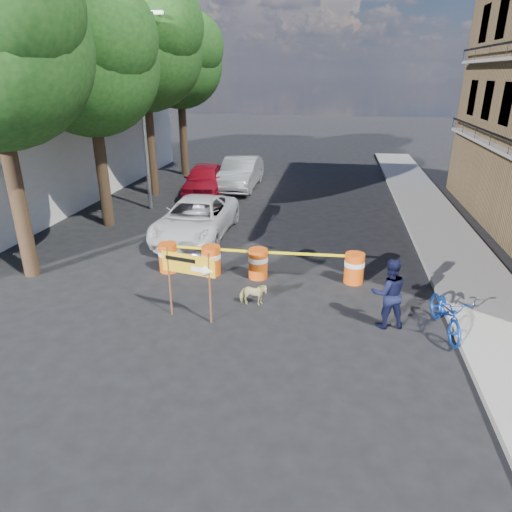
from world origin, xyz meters
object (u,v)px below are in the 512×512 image
(barrel_mid_left, at_px, (211,260))
(suv_white, at_px, (196,219))
(barrel_mid_right, at_px, (258,263))
(sedan_silver, at_px, (241,173))
(detour_sign, at_px, (195,271))
(bicycle, at_px, (449,295))
(pedestrian, at_px, (389,293))
(sedan_red, at_px, (204,179))
(barrel_far_left, at_px, (168,257))
(barrel_far_right, at_px, (354,268))
(dog, at_px, (253,294))

(barrel_mid_left, distance_m, suv_white, 3.51)
(barrel_mid_right, bearing_deg, sedan_silver, 104.01)
(detour_sign, height_order, bicycle, bicycle)
(pedestrian, height_order, sedan_red, pedestrian)
(barrel_far_left, height_order, sedan_silver, sedan_silver)
(barrel_far_right, relative_size, sedan_red, 0.20)
(sedan_silver, bearing_deg, barrel_mid_left, -82.79)
(dog, bearing_deg, barrel_mid_right, 1.79)
(bicycle, distance_m, sedan_silver, 15.45)
(barrel_mid_right, distance_m, detour_sign, 3.06)
(detour_sign, bearing_deg, bicycle, 16.21)
(dog, bearing_deg, sedan_silver, 9.46)
(barrel_mid_left, distance_m, dog, 2.36)
(bicycle, bearing_deg, barrel_far_left, 155.88)
(barrel_mid_left, xyz_separation_m, dog, (1.59, -1.74, -0.16))
(barrel_far_left, bearing_deg, sedan_red, 99.05)
(barrel_far_left, xyz_separation_m, barrel_mid_left, (1.36, -0.01, 0.00))
(pedestrian, bearing_deg, barrel_far_left, -31.98)
(detour_sign, bearing_deg, pedestrian, 18.16)
(barrel_mid_right, bearing_deg, barrel_mid_left, 179.66)
(detour_sign, height_order, sedan_silver, detour_sign)
(barrel_mid_right, xyz_separation_m, pedestrian, (3.49, -2.24, 0.40))
(dog, relative_size, sedan_red, 0.17)
(dog, relative_size, suv_white, 0.14)
(pedestrian, bearing_deg, sedan_red, -68.71)
(detour_sign, distance_m, bicycle, 5.91)
(barrel_mid_left, bearing_deg, sedan_silver, 96.91)
(sedan_red, bearing_deg, detour_sign, -80.97)
(bicycle, bearing_deg, pedestrian, 170.33)
(bicycle, xyz_separation_m, sedan_silver, (-7.60, 13.45, -0.17))
(barrel_far_left, distance_m, barrel_mid_left, 1.36)
(sedan_silver, bearing_deg, barrel_mid_right, -75.69)
(barrel_mid_left, height_order, barrel_mid_right, same)
(suv_white, bearing_deg, sedan_silver, 89.50)
(barrel_far_right, distance_m, dog, 3.23)
(suv_white, bearing_deg, barrel_far_left, -88.89)
(barrel_mid_left, relative_size, detour_sign, 0.50)
(barrel_far_right, height_order, detour_sign, detour_sign)
(barrel_far_right, distance_m, detour_sign, 4.88)
(barrel_far_right, xyz_separation_m, sedan_silver, (-5.57, 11.03, 0.33))
(barrel_mid_left, height_order, sedan_red, sedan_red)
(barrel_mid_right, bearing_deg, pedestrian, -32.71)
(barrel_mid_left, relative_size, pedestrian, 0.52)
(barrel_mid_left, height_order, bicycle, bicycle)
(barrel_far_left, height_order, suv_white, suv_white)
(barrel_mid_right, distance_m, pedestrian, 4.16)
(barrel_far_right, distance_m, bicycle, 3.20)
(barrel_far_right, bearing_deg, barrel_mid_left, -178.40)
(detour_sign, relative_size, sedan_silver, 0.37)
(barrel_far_left, distance_m, sedan_silver, 11.14)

